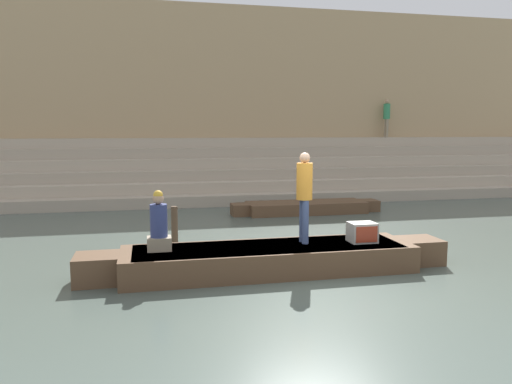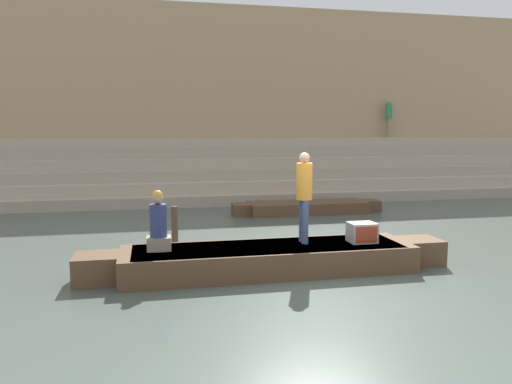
{
  "view_description": "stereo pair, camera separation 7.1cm",
  "coord_description": "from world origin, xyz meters",
  "px_view_note": "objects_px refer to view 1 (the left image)",
  "views": [
    {
      "loc": [
        -3.17,
        -8.55,
        2.73
      ],
      "look_at": [
        -0.92,
        1.73,
        1.41
      ],
      "focal_mm": 35.0,
      "sensor_mm": 36.0,
      "label": 1
    },
    {
      "loc": [
        -3.1,
        -8.56,
        2.73
      ],
      "look_at": [
        -0.92,
        1.73,
        1.41
      ],
      "focal_mm": 35.0,
      "sensor_mm": 36.0,
      "label": 2
    }
  ],
  "objects_px": {
    "person_on_steps": "(387,115)",
    "person_rowing": "(159,226)",
    "person_standing": "(304,191)",
    "tv_set": "(362,232)",
    "moored_boat_shore": "(306,207)",
    "mooring_post": "(175,231)",
    "rowboat_main": "(269,258)"
  },
  "relations": [
    {
      "from": "person_on_steps",
      "to": "person_rowing",
      "type": "bearing_deg",
      "value": 42.01
    },
    {
      "from": "person_standing",
      "to": "tv_set",
      "type": "distance_m",
      "value": 1.44
    },
    {
      "from": "person_standing",
      "to": "person_rowing",
      "type": "bearing_deg",
      "value": 178.23
    },
    {
      "from": "person_standing",
      "to": "person_on_steps",
      "type": "xyz_separation_m",
      "value": [
        7.68,
        11.81,
        1.82
      ]
    },
    {
      "from": "moored_boat_shore",
      "to": "mooring_post",
      "type": "distance_m",
      "value": 6.48
    },
    {
      "from": "person_standing",
      "to": "moored_boat_shore",
      "type": "height_order",
      "value": "person_standing"
    },
    {
      "from": "moored_boat_shore",
      "to": "person_standing",
      "type": "bearing_deg",
      "value": -109.06
    },
    {
      "from": "person_standing",
      "to": "tv_set",
      "type": "bearing_deg",
      "value": -12.32
    },
    {
      "from": "person_standing",
      "to": "person_rowing",
      "type": "height_order",
      "value": "person_standing"
    },
    {
      "from": "rowboat_main",
      "to": "moored_boat_shore",
      "type": "relative_size",
      "value": 1.44
    },
    {
      "from": "rowboat_main",
      "to": "person_standing",
      "type": "bearing_deg",
      "value": 12.98
    },
    {
      "from": "moored_boat_shore",
      "to": "person_on_steps",
      "type": "bearing_deg",
      "value": 44.37
    },
    {
      "from": "moored_boat_shore",
      "to": "person_on_steps",
      "type": "height_order",
      "value": "person_on_steps"
    },
    {
      "from": "moored_boat_shore",
      "to": "tv_set",
      "type": "bearing_deg",
      "value": -98.86
    },
    {
      "from": "rowboat_main",
      "to": "person_standing",
      "type": "relative_size",
      "value": 4.01
    },
    {
      "from": "person_on_steps",
      "to": "person_standing",
      "type": "bearing_deg",
      "value": 50.5
    },
    {
      "from": "moored_boat_shore",
      "to": "person_on_steps",
      "type": "distance_m",
      "value": 8.51
    },
    {
      "from": "person_rowing",
      "to": "rowboat_main",
      "type": "bearing_deg",
      "value": -17.57
    },
    {
      "from": "rowboat_main",
      "to": "mooring_post",
      "type": "xyz_separation_m",
      "value": [
        -1.7,
        1.75,
        0.27
      ]
    },
    {
      "from": "person_rowing",
      "to": "moored_boat_shore",
      "type": "relative_size",
      "value": 0.23
    },
    {
      "from": "person_standing",
      "to": "person_on_steps",
      "type": "distance_m",
      "value": 14.21
    },
    {
      "from": "person_on_steps",
      "to": "moored_boat_shore",
      "type": "bearing_deg",
      "value": 38.46
    },
    {
      "from": "person_standing",
      "to": "rowboat_main",
      "type": "bearing_deg",
      "value": -170.68
    },
    {
      "from": "person_rowing",
      "to": "moored_boat_shore",
      "type": "bearing_deg",
      "value": 37.79
    },
    {
      "from": "tv_set",
      "to": "moored_boat_shore",
      "type": "distance_m",
      "value": 6.52
    },
    {
      "from": "rowboat_main",
      "to": "moored_boat_shore",
      "type": "height_order",
      "value": "rowboat_main"
    },
    {
      "from": "rowboat_main",
      "to": "tv_set",
      "type": "relative_size",
      "value": 13.69
    },
    {
      "from": "tv_set",
      "to": "person_on_steps",
      "type": "height_order",
      "value": "person_on_steps"
    },
    {
      "from": "person_rowing",
      "to": "person_on_steps",
      "type": "bearing_deg",
      "value": 34.26
    },
    {
      "from": "mooring_post",
      "to": "person_on_steps",
      "type": "bearing_deg",
      "value": 45.27
    },
    {
      "from": "tv_set",
      "to": "rowboat_main",
      "type": "bearing_deg",
      "value": 170.32
    },
    {
      "from": "person_rowing",
      "to": "mooring_post",
      "type": "height_order",
      "value": "person_rowing"
    }
  ]
}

